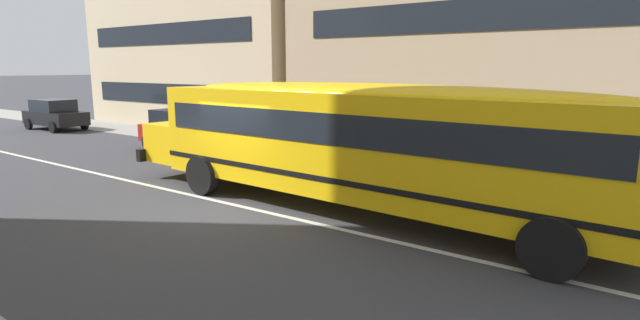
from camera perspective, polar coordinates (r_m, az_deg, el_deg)
name	(u,v)px	position (r m, az deg, el deg)	size (l,w,h in m)	color
ground_plane	(229,204)	(12.70, -10.40, -4.96)	(400.00, 400.00, 0.00)	#38383D
sidewalk_far	(376,160)	(18.41, 6.43, 0.02)	(120.00, 3.00, 0.01)	gray
lane_centreline	(229,204)	(12.70, -10.40, -4.95)	(110.00, 0.16, 0.01)	silver
school_bus	(358,136)	(11.60, 4.37, 2.75)	(13.60, 3.53, 3.02)	yellow
parked_car_black_end_of_row	(55,114)	(30.73, -28.16, 4.67)	(3.94, 1.95, 1.64)	black
parked_car_red_mid_block	(183,129)	(21.31, -15.47, 3.43)	(3.90, 1.89, 1.64)	maroon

